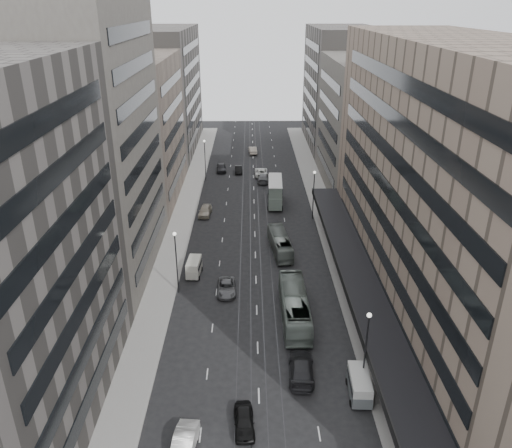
{
  "coord_description": "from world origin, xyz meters",
  "views": [
    {
      "loc": [
        -0.71,
        -41.5,
        33.25
      ],
      "look_at": [
        0.05,
        18.46,
        6.44
      ],
      "focal_mm": 35.0,
      "sensor_mm": 36.0,
      "label": 1
    }
  ],
  "objects_px": {
    "sedan_1": "(184,445)",
    "bus_far": "(280,243)",
    "bus_near": "(294,306)",
    "vw_microbus": "(359,384)",
    "sedan_0": "(244,421)",
    "sedan_2": "(226,288)",
    "panel_van": "(194,267)",
    "double_decker": "(275,191)"
  },
  "relations": [
    {
      "from": "sedan_1",
      "to": "bus_far",
      "type": "bearing_deg",
      "value": 80.59
    },
    {
      "from": "bus_near",
      "to": "vw_microbus",
      "type": "distance_m",
      "value": 13.25
    },
    {
      "from": "sedan_0",
      "to": "sedan_2",
      "type": "height_order",
      "value": "sedan_0"
    },
    {
      "from": "vw_microbus",
      "to": "bus_far",
      "type": "bearing_deg",
      "value": 103.92
    },
    {
      "from": "bus_far",
      "to": "vw_microbus",
      "type": "relative_size",
      "value": 2.28
    },
    {
      "from": "bus_near",
      "to": "vw_microbus",
      "type": "relative_size",
      "value": 2.81
    },
    {
      "from": "bus_near",
      "to": "sedan_1",
      "type": "xyz_separation_m",
      "value": [
        -10.39,
        -18.54,
        -0.88
      ]
    },
    {
      "from": "sedan_2",
      "to": "bus_near",
      "type": "bearing_deg",
      "value": -37.78
    },
    {
      "from": "panel_van",
      "to": "sedan_2",
      "type": "height_order",
      "value": "panel_van"
    },
    {
      "from": "panel_van",
      "to": "sedan_0",
      "type": "bearing_deg",
      "value": -71.41
    },
    {
      "from": "bus_near",
      "to": "sedan_0",
      "type": "xyz_separation_m",
      "value": [
        -5.58,
        -15.98,
        -0.97
      ]
    },
    {
      "from": "bus_far",
      "to": "bus_near",
      "type": "bearing_deg",
      "value": 85.94
    },
    {
      "from": "bus_far",
      "to": "vw_microbus",
      "type": "height_order",
      "value": "bus_far"
    },
    {
      "from": "sedan_1",
      "to": "sedan_2",
      "type": "bearing_deg",
      "value": 90.29
    },
    {
      "from": "vw_microbus",
      "to": "sedan_2",
      "type": "relative_size",
      "value": 0.89
    },
    {
      "from": "bus_far",
      "to": "panel_van",
      "type": "bearing_deg",
      "value": 23.34
    },
    {
      "from": "double_decker",
      "to": "bus_near",
      "type": "bearing_deg",
      "value": -87.05
    },
    {
      "from": "vw_microbus",
      "to": "panel_van",
      "type": "distance_m",
      "value": 28.31
    },
    {
      "from": "sedan_1",
      "to": "sedan_0",
      "type": "bearing_deg",
      "value": 33.97
    },
    {
      "from": "sedan_0",
      "to": "sedan_2",
      "type": "xyz_separation_m",
      "value": [
        -2.4,
        21.71,
        -0.05
      ]
    },
    {
      "from": "sedan_0",
      "to": "sedan_2",
      "type": "bearing_deg",
      "value": 92.71
    },
    {
      "from": "bus_near",
      "to": "sedan_1",
      "type": "relative_size",
      "value": 2.46
    },
    {
      "from": "bus_far",
      "to": "vw_microbus",
      "type": "xyz_separation_m",
      "value": [
        5.63,
        -29.06,
        -0.1
      ]
    },
    {
      "from": "sedan_0",
      "to": "vw_microbus",
      "type": "bearing_deg",
      "value": 15.73
    },
    {
      "from": "double_decker",
      "to": "panel_van",
      "type": "height_order",
      "value": "double_decker"
    },
    {
      "from": "bus_far",
      "to": "sedan_2",
      "type": "height_order",
      "value": "bus_far"
    },
    {
      "from": "sedan_0",
      "to": "sedan_1",
      "type": "height_order",
      "value": "sedan_1"
    },
    {
      "from": "sedan_2",
      "to": "double_decker",
      "type": "bearing_deg",
      "value": 73.72
    },
    {
      "from": "double_decker",
      "to": "vw_microbus",
      "type": "distance_m",
      "value": 47.8
    },
    {
      "from": "bus_far",
      "to": "double_decker",
      "type": "relative_size",
      "value": 1.16
    },
    {
      "from": "bus_near",
      "to": "panel_van",
      "type": "distance_m",
      "value": 16.0
    },
    {
      "from": "sedan_2",
      "to": "bus_far",
      "type": "bearing_deg",
      "value": 54.46
    },
    {
      "from": "panel_van",
      "to": "sedan_0",
      "type": "relative_size",
      "value": 0.88
    },
    {
      "from": "bus_near",
      "to": "vw_microbus",
      "type": "bearing_deg",
      "value": 111.5
    },
    {
      "from": "panel_van",
      "to": "sedan_0",
      "type": "xyz_separation_m",
      "value": [
        6.85,
        -26.04,
        -0.54
      ]
    },
    {
      "from": "vw_microbus",
      "to": "sedan_0",
      "type": "xyz_separation_m",
      "value": [
        -10.52,
        -3.69,
        -0.55
      ]
    },
    {
      "from": "bus_far",
      "to": "panel_van",
      "type": "height_order",
      "value": "bus_far"
    },
    {
      "from": "panel_van",
      "to": "vw_microbus",
      "type": "bearing_deg",
      "value": -48.29
    },
    {
      "from": "sedan_2",
      "to": "panel_van",
      "type": "bearing_deg",
      "value": 133.8
    },
    {
      "from": "bus_far",
      "to": "vw_microbus",
      "type": "bearing_deg",
      "value": 94.56
    },
    {
      "from": "panel_van",
      "to": "sedan_2",
      "type": "distance_m",
      "value": 6.23
    },
    {
      "from": "panel_van",
      "to": "sedan_0",
      "type": "height_order",
      "value": "panel_van"
    }
  ]
}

